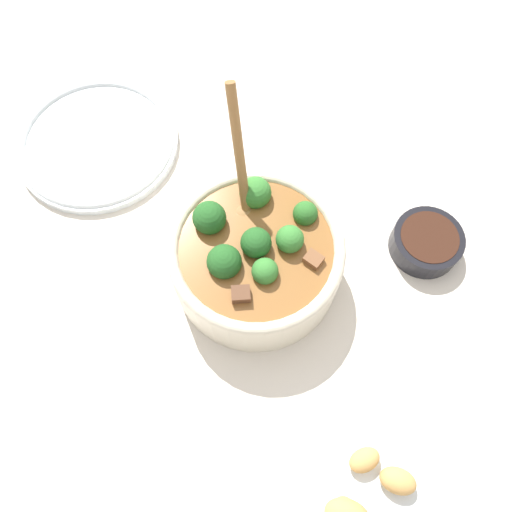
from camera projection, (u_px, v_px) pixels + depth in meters
name	position (u px, v px, depth m)	size (l,w,h in m)	color
ground_plane	(256.00, 273.00, 0.68)	(4.00, 4.00, 0.00)	silver
stew_bowl	(256.00, 256.00, 0.64)	(0.22, 0.24, 0.24)	beige
condiment_bowl	(427.00, 242.00, 0.68)	(0.10, 0.10, 0.04)	black
empty_plate	(97.00, 142.00, 0.76)	(0.25, 0.25, 0.02)	white
food_plate	(349.00, 512.00, 0.56)	(0.23, 0.23, 0.05)	white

